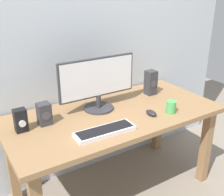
# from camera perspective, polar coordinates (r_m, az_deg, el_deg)

# --- Properties ---
(ground_plane) EXTENTS (6.00, 6.00, 0.00)m
(ground_plane) POSITION_cam_1_polar(r_m,az_deg,el_deg) (2.43, 0.40, -18.15)
(ground_plane) COLOR gray
(desk) EXTENTS (1.59, 0.76, 0.70)m
(desk) POSITION_cam_1_polar(r_m,az_deg,el_deg) (2.08, 0.45, -5.35)
(desk) COLOR #936D47
(desk) RESTS_ON ground_plane
(monitor) EXTENTS (0.61, 0.22, 0.39)m
(monitor) POSITION_cam_1_polar(r_m,az_deg,el_deg) (2.03, -2.96, 3.29)
(monitor) COLOR #333338
(monitor) RESTS_ON desk
(keyboard_primary) EXTENTS (0.40, 0.14, 0.03)m
(keyboard_primary) POSITION_cam_1_polar(r_m,az_deg,el_deg) (1.76, -1.46, -6.82)
(keyboard_primary) COLOR silver
(keyboard_primary) RESTS_ON desk
(mouse) EXTENTS (0.06, 0.10, 0.03)m
(mouse) POSITION_cam_1_polar(r_m,az_deg,el_deg) (2.02, 8.06, -3.04)
(mouse) COLOR #232328
(mouse) RESTS_ON desk
(speaker_right) EXTENTS (0.08, 0.09, 0.21)m
(speaker_right) POSITION_cam_1_polar(r_m,az_deg,el_deg) (2.37, 7.96, 3.15)
(speaker_right) COLOR #333338
(speaker_right) RESTS_ON desk
(speaker_left) EXTENTS (0.08, 0.09, 0.15)m
(speaker_left) POSITION_cam_1_polar(r_m,az_deg,el_deg) (1.90, -13.76, -3.18)
(speaker_left) COLOR #333338
(speaker_left) RESTS_ON desk
(audio_controller) EXTENTS (0.08, 0.07, 0.15)m
(audio_controller) POSITION_cam_1_polar(r_m,az_deg,el_deg) (1.85, -18.25, -4.40)
(audio_controller) COLOR black
(audio_controller) RESTS_ON desk
(coffee_mug) EXTENTS (0.07, 0.07, 0.09)m
(coffee_mug) POSITION_cam_1_polar(r_m,az_deg,el_deg) (2.07, 12.04, -1.79)
(coffee_mug) COLOR #4CB259
(coffee_mug) RESTS_ON desk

